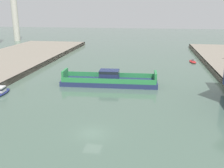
% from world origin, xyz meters
% --- Properties ---
extents(ground_plane, '(400.00, 400.00, 0.00)m').
position_xyz_m(ground_plane, '(0.00, 0.00, 0.00)').
color(ground_plane, '#4C6656').
extents(chain_ferry, '(22.29, 6.77, 3.49)m').
position_xyz_m(chain_ferry, '(-1.59, 24.56, 1.07)').
color(chain_ferry, navy).
rests_on(chain_ferry, ground).
extents(moored_boat_near_left, '(2.44, 5.42, 1.00)m').
position_xyz_m(moored_boat_near_left, '(21.21, 54.29, 0.26)').
color(moored_boat_near_left, red).
rests_on(moored_boat_near_left, ground).
extents(moored_boat_near_right, '(2.36, 5.91, 1.64)m').
position_xyz_m(moored_boat_near_right, '(-22.48, 14.40, 0.61)').
color(moored_boat_near_right, navy).
rests_on(moored_boat_near_right, ground).
extents(smokestack_distant_a, '(3.47, 3.47, 28.92)m').
position_xyz_m(smokestack_distant_a, '(-64.58, 99.69, 15.47)').
color(smokestack_distant_a, beige).
rests_on(smokestack_distant_a, ground).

